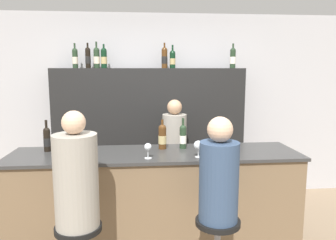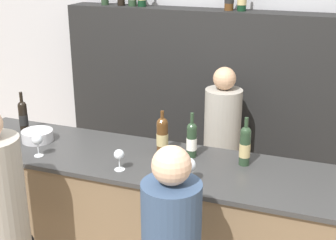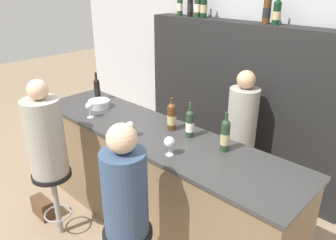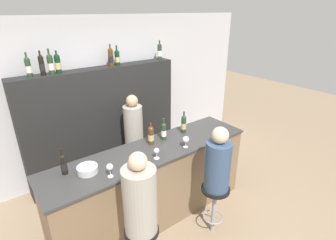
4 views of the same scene
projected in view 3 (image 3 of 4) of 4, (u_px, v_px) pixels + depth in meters
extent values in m
cube|color=#B2B2B7|center=(253.00, 69.00, 3.83)|extent=(6.40, 0.05, 2.60)
cube|color=brown|center=(155.00, 184.00, 3.07)|extent=(2.70, 0.64, 1.02)
cube|color=#333333|center=(154.00, 133.00, 2.86)|extent=(2.74, 0.68, 0.03)
cube|color=black|center=(240.00, 104.00, 3.83)|extent=(2.57, 0.28, 1.85)
cylinder|color=black|center=(97.00, 91.00, 3.56)|extent=(0.06, 0.06, 0.20)
cylinder|color=black|center=(97.00, 92.00, 3.56)|extent=(0.07, 0.07, 0.08)
sphere|color=black|center=(96.00, 82.00, 3.52)|extent=(0.06, 0.06, 0.06)
cylinder|color=black|center=(96.00, 77.00, 3.50)|extent=(0.02, 0.02, 0.09)
cylinder|color=#4C2D14|center=(172.00, 119.00, 2.85)|extent=(0.08, 0.08, 0.21)
cylinder|color=tan|center=(172.00, 120.00, 2.86)|extent=(0.08, 0.08, 0.08)
sphere|color=#4C2D14|center=(172.00, 108.00, 2.81)|extent=(0.08, 0.08, 0.08)
cylinder|color=#4C2D14|center=(172.00, 102.00, 2.79)|extent=(0.02, 0.02, 0.07)
cylinder|color=#233823|center=(190.00, 126.00, 2.72)|extent=(0.07, 0.07, 0.20)
cylinder|color=white|center=(190.00, 127.00, 2.73)|extent=(0.07, 0.07, 0.08)
sphere|color=#233823|center=(190.00, 114.00, 2.68)|extent=(0.07, 0.07, 0.07)
cylinder|color=#233823|center=(190.00, 108.00, 2.66)|extent=(0.02, 0.02, 0.09)
cylinder|color=#233823|center=(225.00, 138.00, 2.50)|extent=(0.07, 0.07, 0.22)
cylinder|color=tan|center=(225.00, 139.00, 2.50)|extent=(0.07, 0.07, 0.09)
sphere|color=#233823|center=(226.00, 124.00, 2.45)|extent=(0.07, 0.07, 0.07)
cylinder|color=#233823|center=(227.00, 118.00, 2.43)|extent=(0.02, 0.02, 0.08)
cylinder|color=#233823|center=(180.00, 6.00, 4.03)|extent=(0.07, 0.07, 0.22)
cylinder|color=beige|center=(180.00, 7.00, 4.03)|extent=(0.07, 0.07, 0.09)
cylinder|color=black|center=(190.00, 6.00, 3.92)|extent=(0.07, 0.07, 0.24)
cylinder|color=black|center=(190.00, 7.00, 3.92)|extent=(0.07, 0.07, 0.09)
cylinder|color=#233823|center=(197.00, 7.00, 3.85)|extent=(0.08, 0.08, 0.23)
cylinder|color=beige|center=(197.00, 8.00, 3.85)|extent=(0.08, 0.08, 0.09)
cylinder|color=black|center=(204.00, 8.00, 3.79)|extent=(0.08, 0.08, 0.22)
cylinder|color=tan|center=(204.00, 9.00, 3.80)|extent=(0.08, 0.08, 0.09)
cylinder|color=#4C2D14|center=(267.00, 12.00, 3.28)|extent=(0.08, 0.08, 0.24)
cylinder|color=black|center=(267.00, 13.00, 3.29)|extent=(0.08, 0.08, 0.10)
cylinder|color=black|center=(277.00, 15.00, 3.22)|extent=(0.08, 0.08, 0.20)
cylinder|color=tan|center=(276.00, 16.00, 3.22)|extent=(0.08, 0.08, 0.08)
sphere|color=black|center=(278.00, 4.00, 3.18)|extent=(0.08, 0.08, 0.08)
cylinder|color=silver|center=(90.00, 117.00, 3.14)|extent=(0.06, 0.06, 0.00)
cylinder|color=silver|center=(90.00, 113.00, 3.12)|extent=(0.01, 0.01, 0.08)
sphere|color=silver|center=(89.00, 106.00, 3.09)|extent=(0.07, 0.07, 0.07)
cylinder|color=silver|center=(131.00, 136.00, 2.76)|extent=(0.07, 0.07, 0.00)
cylinder|color=silver|center=(130.00, 132.00, 2.75)|extent=(0.01, 0.01, 0.07)
sphere|color=silver|center=(130.00, 125.00, 2.72)|extent=(0.07, 0.07, 0.07)
cylinder|color=silver|center=(169.00, 155.00, 2.48)|extent=(0.06, 0.06, 0.00)
cylinder|color=silver|center=(169.00, 150.00, 2.46)|extent=(0.01, 0.01, 0.07)
sphere|color=silver|center=(169.00, 142.00, 2.43)|extent=(0.08, 0.08, 0.08)
cylinder|color=#B7B7BC|center=(99.00, 104.00, 3.37)|extent=(0.22, 0.22, 0.08)
cylinder|color=gray|center=(57.00, 205.00, 3.07)|extent=(0.05, 0.05, 0.64)
torus|color=gray|center=(58.00, 213.00, 3.11)|extent=(0.26, 0.26, 0.02)
cylinder|color=black|center=(52.00, 174.00, 2.93)|extent=(0.35, 0.35, 0.04)
cylinder|color=gray|center=(46.00, 138.00, 2.79)|extent=(0.32, 0.32, 0.69)
sphere|color=#D8AD8C|center=(38.00, 90.00, 2.62)|extent=(0.17, 0.17, 0.17)
cylinder|color=black|center=(128.00, 233.00, 2.26)|extent=(0.35, 0.35, 0.04)
cylinder|color=#334766|center=(125.00, 194.00, 2.13)|extent=(0.30, 0.30, 0.61)
sphere|color=#D8AD8C|center=(122.00, 138.00, 1.97)|extent=(0.19, 0.19, 0.19)
cylinder|color=gray|center=(240.00, 146.00, 3.47)|extent=(0.30, 0.30, 1.28)
sphere|color=tan|center=(246.00, 80.00, 3.18)|extent=(0.18, 0.18, 0.18)
cube|color=#513823|center=(42.00, 207.00, 3.38)|extent=(0.26, 0.12, 0.20)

